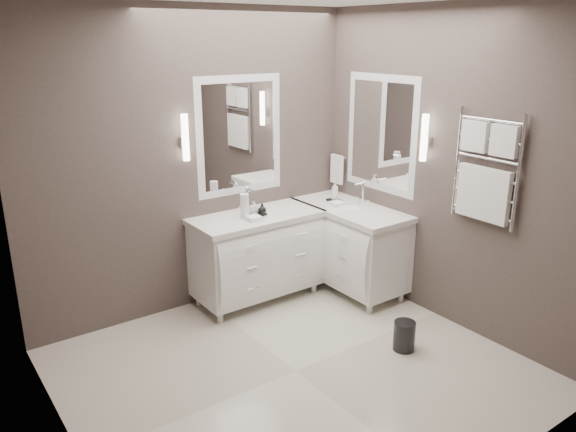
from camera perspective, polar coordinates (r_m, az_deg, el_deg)
floor at (r=4.43m, az=0.77°, el=-15.53°), size 3.20×3.00×0.01m
wall_back at (r=5.10m, az=-9.31°, el=5.37°), size 3.20×0.01×2.70m
wall_front at (r=2.86m, az=19.21°, el=-5.42°), size 3.20×0.01×2.70m
wall_left at (r=3.22m, az=-22.82°, el=-3.27°), size 0.01×3.00×2.70m
wall_right at (r=4.95m, az=15.99°, el=4.53°), size 0.01×3.00×2.70m
vanity_back at (r=5.33m, az=-3.16°, el=-3.60°), size 1.24×0.59×0.97m
vanity_right at (r=5.59m, az=6.24°, el=-2.65°), size 0.59×1.24×0.97m
mirror_back at (r=5.26m, az=-4.92°, el=8.13°), size 0.90×0.02×1.10m
mirror_right at (r=5.42m, az=9.42°, el=8.24°), size 0.02×0.90×1.10m
sconce_back at (r=4.93m, az=-10.39°, el=7.76°), size 0.06×0.06×0.40m
sconce_right at (r=4.98m, az=13.67°, el=7.64°), size 0.06×0.06×0.40m
towel_bar_corner at (r=5.87m, az=4.99°, el=4.83°), size 0.03×0.22×0.30m
towel_ladder at (r=4.67m, az=19.43°, el=3.95°), size 0.06×0.58×0.90m
waste_bin at (r=4.72m, az=11.72°, el=-11.82°), size 0.22×0.22×0.25m
amenity_tray_back at (r=5.17m, az=-3.10°, el=0.12°), size 0.17×0.14×0.02m
amenity_tray_right at (r=5.62m, az=4.75°, el=1.56°), size 0.13×0.17×0.02m
water_bottle at (r=5.08m, az=-4.43°, el=1.00°), size 0.10×0.10×0.23m
soap_bottle_a at (r=5.15m, az=-3.51°, el=0.84°), size 0.06×0.06×0.12m
soap_bottle_b at (r=5.14m, az=-2.65°, el=0.75°), size 0.10×0.10×0.10m
soap_bottle_c at (r=5.60m, az=4.78°, el=2.58°), size 0.07×0.07×0.18m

